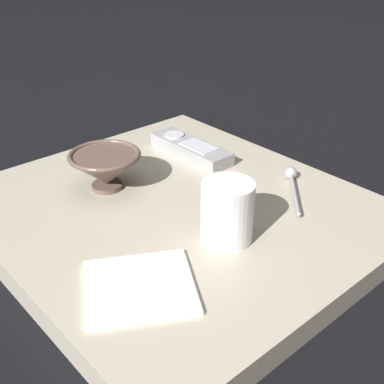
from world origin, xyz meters
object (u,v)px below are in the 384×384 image
object	(u,v)px
cereal_bowl	(106,168)
teaspoon	(292,179)
tv_remote_near	(191,149)
folded_napkin	(139,286)
coffee_mug	(227,212)

from	to	relation	value
cereal_bowl	teaspoon	bearing A→B (deg)	140.72
cereal_bowl	tv_remote_near	xyz separation A→B (m)	(-0.20, -0.01, -0.02)
cereal_bowl	teaspoon	xyz separation A→B (m)	(-0.25, 0.20, -0.03)
cereal_bowl	tv_remote_near	world-z (taller)	cereal_bowl
teaspoon	tv_remote_near	bearing A→B (deg)	-76.41
tv_remote_near	folded_napkin	size ratio (longest dim) A/B	1.00
tv_remote_near	teaspoon	bearing A→B (deg)	103.59
cereal_bowl	coffee_mug	bearing A→B (deg)	100.33
folded_napkin	teaspoon	bearing A→B (deg)	-172.46
coffee_mug	teaspoon	size ratio (longest dim) A/B	0.79
cereal_bowl	folded_napkin	xyz separation A→B (m)	(0.12, 0.25, -0.03)
coffee_mug	folded_napkin	world-z (taller)	coffee_mug
teaspoon	tv_remote_near	xyz separation A→B (m)	(0.05, -0.21, 0.00)
cereal_bowl	coffee_mug	size ratio (longest dim) A/B	1.35
cereal_bowl	coffee_mug	world-z (taller)	coffee_mug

